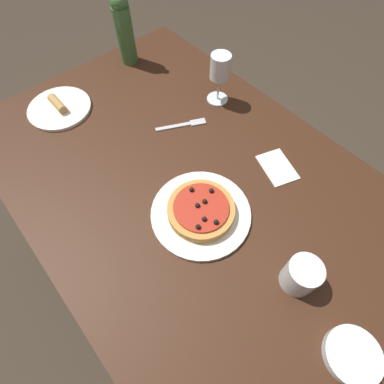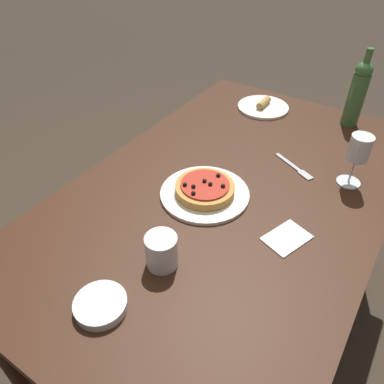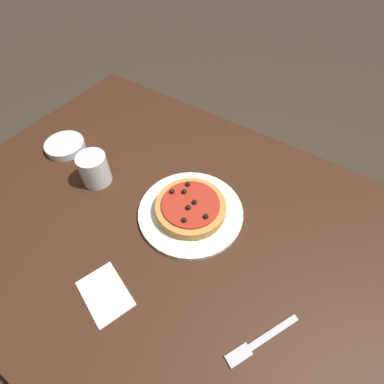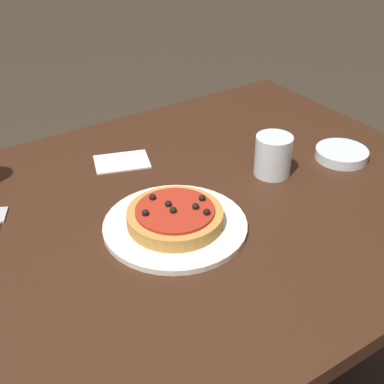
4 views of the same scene
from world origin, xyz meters
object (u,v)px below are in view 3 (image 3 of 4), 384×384
object	(u,v)px
side_bowl	(65,146)
water_cup	(94,169)
dinner_plate	(191,212)
pizza	(191,207)
dining_table	(202,256)
fork	(258,342)

from	to	relation	value
side_bowl	water_cup	bearing A→B (deg)	-12.38
water_cup	side_bowl	xyz separation A→B (m)	(-0.19, 0.04, -0.04)
dinner_plate	pizza	xyz separation A→B (m)	(-0.00, -0.00, 0.02)
dining_table	pizza	distance (m)	0.15
pizza	side_bowl	size ratio (longest dim) A/B	1.50
dinner_plate	fork	size ratio (longest dim) A/B	1.71
dining_table	dinner_plate	bearing A→B (deg)	143.77
dining_table	water_cup	distance (m)	0.40
side_bowl	dining_table	bearing A→B (deg)	-4.06
dinner_plate	water_cup	bearing A→B (deg)	-169.40
water_cup	dinner_plate	bearing A→B (deg)	10.60
dining_table	fork	distance (m)	0.28
pizza	dinner_plate	bearing A→B (deg)	7.04
dinner_plate	water_cup	distance (m)	0.31
dining_table	dinner_plate	world-z (taller)	dinner_plate
side_bowl	fork	size ratio (longest dim) A/B	0.75
dinner_plate	water_cup	world-z (taller)	water_cup
dinner_plate	side_bowl	bearing A→B (deg)	-178.25
dining_table	dinner_plate	distance (m)	0.13
dinner_plate	water_cup	xyz separation A→B (m)	(-0.31, -0.06, 0.04)
dinner_plate	water_cup	size ratio (longest dim) A/B	3.02
dining_table	fork	size ratio (longest dim) A/B	9.08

